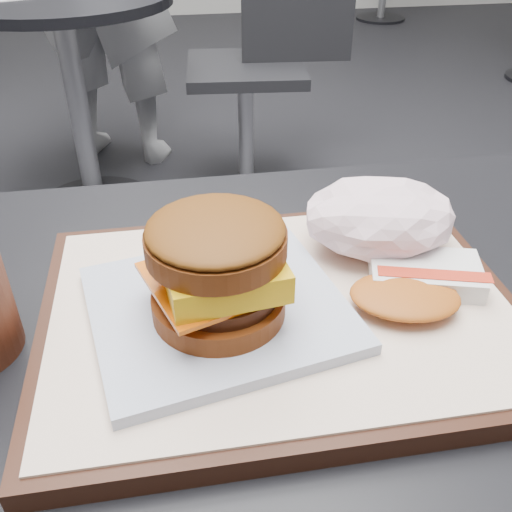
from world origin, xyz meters
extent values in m
cube|color=black|center=(0.00, 0.00, 0.75)|extent=(0.80, 0.60, 0.04)
cube|color=black|center=(0.02, 0.03, 0.78)|extent=(0.38, 0.28, 0.02)
cube|color=silver|center=(0.02, 0.03, 0.79)|extent=(0.36, 0.26, 0.00)
cube|color=silver|center=(-0.04, 0.02, 0.80)|extent=(0.22, 0.20, 0.01)
cylinder|color=brown|center=(-0.04, 0.01, 0.81)|extent=(0.12, 0.12, 0.02)
cylinder|color=#371408|center=(-0.03, 0.01, 0.82)|extent=(0.10, 0.10, 0.01)
cube|color=#DB5607|center=(-0.04, 0.02, 0.83)|extent=(0.11, 0.11, 0.00)
cube|color=#E5B40E|center=(-0.03, 0.01, 0.84)|extent=(0.09, 0.09, 0.02)
cylinder|color=#69300F|center=(-0.04, 0.01, 0.86)|extent=(0.12, 0.12, 0.02)
ellipsoid|color=#68370E|center=(-0.04, 0.01, 0.87)|extent=(0.12, 0.12, 0.02)
cube|color=silver|center=(0.14, 0.04, 0.80)|extent=(0.10, 0.08, 0.02)
cube|color=red|center=(0.14, 0.02, 0.81)|extent=(0.09, 0.04, 0.00)
ellipsoid|color=#C0631E|center=(0.11, 0.01, 0.80)|extent=(0.10, 0.08, 0.01)
cylinder|color=black|center=(-0.35, 1.65, 0.01)|extent=(0.44, 0.44, 0.02)
cylinder|color=#A5A5AA|center=(-0.35, 1.65, 0.37)|extent=(0.07, 0.07, 0.70)
cylinder|color=#B6B5BB|center=(0.25, 1.76, 0.22)|extent=(0.06, 0.06, 0.44)
cube|color=black|center=(0.25, 1.76, 0.46)|extent=(0.46, 0.46, 0.04)
cube|color=black|center=(0.44, 1.76, 0.68)|extent=(0.40, 0.07, 0.40)
cylinder|color=black|center=(1.80, 4.50, 0.01)|extent=(0.40, 0.40, 0.02)
camera|label=1|loc=(-0.06, -0.32, 1.08)|focal=40.00mm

